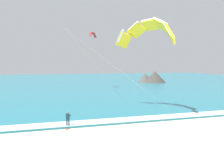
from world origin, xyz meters
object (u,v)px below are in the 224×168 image
at_px(surfboard, 68,128).
at_px(kite_distant, 93,34).
at_px(kite_primary, 147,31).
at_px(kitesurfer, 68,119).

bearing_deg(surfboard, kite_distant, 75.62).
bearing_deg(kite_primary, kitesurfer, -156.28).
bearing_deg(kite_primary, surfboard, -156.21).
height_order(kitesurfer, kite_primary, kite_primary).
bearing_deg(kite_distant, surfboard, -104.38).
bearing_deg(kite_distant, kite_primary, -85.55).
xyz_separation_m(kitesurfer, kite_primary, (10.60, 4.66, 9.81)).
relative_size(kitesurfer, kite_distant, 0.47).
bearing_deg(kitesurfer, surfboard, -103.48).
bearing_deg(kitesurfer, kite_distant, 75.62).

